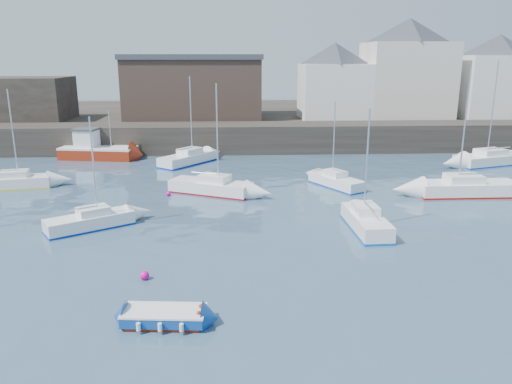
{
  "coord_description": "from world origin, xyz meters",
  "views": [
    {
      "loc": [
        -1.64,
        -19.57,
        10.05
      ],
      "look_at": [
        0.0,
        12.0,
        1.5
      ],
      "focal_mm": 35.0,
      "sensor_mm": 36.0,
      "label": 1
    }
  ],
  "objects_px": {
    "sailboat_d": "(467,188)",
    "blue_dinghy": "(164,316)",
    "sailboat_f": "(336,181)",
    "sailboat_c": "(366,221)",
    "sailboat_h": "(188,158)",
    "buoy_near": "(145,279)",
    "sailboat_e": "(11,182)",
    "sailboat_b": "(211,187)",
    "sailboat_g": "(492,159)",
    "sailboat_a": "(90,221)",
    "buoy_far": "(169,196)",
    "buoy_mid": "(359,225)",
    "fishing_boat": "(96,149)"
  },
  "relations": [
    {
      "from": "blue_dinghy",
      "to": "sailboat_h",
      "type": "xyz_separation_m",
      "value": [
        -1.49,
        30.49,
        0.2
      ]
    },
    {
      "from": "sailboat_h",
      "to": "buoy_mid",
      "type": "bearing_deg",
      "value": -57.79
    },
    {
      "from": "blue_dinghy",
      "to": "sailboat_e",
      "type": "relative_size",
      "value": 0.43
    },
    {
      "from": "sailboat_g",
      "to": "sailboat_f",
      "type": "bearing_deg",
      "value": -155.23
    },
    {
      "from": "fishing_boat",
      "to": "sailboat_h",
      "type": "height_order",
      "value": "sailboat_h"
    },
    {
      "from": "sailboat_f",
      "to": "sailboat_h",
      "type": "relative_size",
      "value": 0.81
    },
    {
      "from": "fishing_boat",
      "to": "sailboat_b",
      "type": "relative_size",
      "value": 0.96
    },
    {
      "from": "fishing_boat",
      "to": "sailboat_e",
      "type": "height_order",
      "value": "sailboat_e"
    },
    {
      "from": "sailboat_b",
      "to": "sailboat_g",
      "type": "bearing_deg",
      "value": 19.11
    },
    {
      "from": "sailboat_c",
      "to": "buoy_mid",
      "type": "relative_size",
      "value": 16.78
    },
    {
      "from": "sailboat_c",
      "to": "blue_dinghy",
      "type": "bearing_deg",
      "value": -135.63
    },
    {
      "from": "sailboat_a",
      "to": "sailboat_b",
      "type": "bearing_deg",
      "value": 47.54
    },
    {
      "from": "sailboat_c",
      "to": "buoy_near",
      "type": "relative_size",
      "value": 16.44
    },
    {
      "from": "sailboat_e",
      "to": "sailboat_g",
      "type": "relative_size",
      "value": 0.79
    },
    {
      "from": "sailboat_b",
      "to": "sailboat_g",
      "type": "distance_m",
      "value": 28.42
    },
    {
      "from": "sailboat_h",
      "to": "buoy_mid",
      "type": "distance_m",
      "value": 22.61
    },
    {
      "from": "sailboat_a",
      "to": "fishing_boat",
      "type": "bearing_deg",
      "value": 103.35
    },
    {
      "from": "sailboat_f",
      "to": "buoy_mid",
      "type": "relative_size",
      "value": 15.75
    },
    {
      "from": "sailboat_b",
      "to": "sailboat_d",
      "type": "relative_size",
      "value": 0.87
    },
    {
      "from": "sailboat_d",
      "to": "sailboat_e",
      "type": "relative_size",
      "value": 1.23
    },
    {
      "from": "sailboat_h",
      "to": "sailboat_f",
      "type": "bearing_deg",
      "value": -37.61
    },
    {
      "from": "sailboat_b",
      "to": "sailboat_e",
      "type": "distance_m",
      "value": 16.13
    },
    {
      "from": "sailboat_g",
      "to": "sailboat_h",
      "type": "distance_m",
      "value": 29.56
    },
    {
      "from": "sailboat_d",
      "to": "sailboat_g",
      "type": "distance_m",
      "value": 13.23
    },
    {
      "from": "sailboat_c",
      "to": "sailboat_h",
      "type": "height_order",
      "value": "sailboat_h"
    },
    {
      "from": "buoy_far",
      "to": "sailboat_b",
      "type": "bearing_deg",
      "value": 9.11
    },
    {
      "from": "sailboat_d",
      "to": "sailboat_c",
      "type": "bearing_deg",
      "value": -142.9
    },
    {
      "from": "fishing_boat",
      "to": "buoy_mid",
      "type": "height_order",
      "value": "fishing_boat"
    },
    {
      "from": "sailboat_b",
      "to": "sailboat_h",
      "type": "relative_size",
      "value": 0.99
    },
    {
      "from": "sailboat_f",
      "to": "sailboat_d",
      "type": "bearing_deg",
      "value": -17.92
    },
    {
      "from": "sailboat_e",
      "to": "fishing_boat",
      "type": "bearing_deg",
      "value": 72.59
    },
    {
      "from": "buoy_mid",
      "to": "sailboat_d",
      "type": "bearing_deg",
      "value": 33.19
    },
    {
      "from": "sailboat_c",
      "to": "buoy_far",
      "type": "bearing_deg",
      "value": 147.0
    },
    {
      "from": "sailboat_c",
      "to": "sailboat_h",
      "type": "bearing_deg",
      "value": 121.45
    },
    {
      "from": "fishing_boat",
      "to": "sailboat_f",
      "type": "bearing_deg",
      "value": -29.84
    },
    {
      "from": "blue_dinghy",
      "to": "sailboat_b",
      "type": "xyz_separation_m",
      "value": [
        1.15,
        19.31,
        0.2
      ]
    },
    {
      "from": "sailboat_b",
      "to": "sailboat_g",
      "type": "xyz_separation_m",
      "value": [
        26.86,
        9.31,
        0.02
      ]
    },
    {
      "from": "sailboat_d",
      "to": "blue_dinghy",
      "type": "bearing_deg",
      "value": -138.87
    },
    {
      "from": "sailboat_f",
      "to": "buoy_near",
      "type": "bearing_deg",
      "value": -126.93
    },
    {
      "from": "fishing_boat",
      "to": "sailboat_c",
      "type": "height_order",
      "value": "sailboat_c"
    },
    {
      "from": "sailboat_a",
      "to": "buoy_far",
      "type": "distance_m",
      "value": 8.18
    },
    {
      "from": "sailboat_c",
      "to": "sailboat_d",
      "type": "relative_size",
      "value": 0.76
    },
    {
      "from": "sailboat_c",
      "to": "sailboat_d",
      "type": "distance_m",
      "value": 12.09
    },
    {
      "from": "fishing_boat",
      "to": "sailboat_a",
      "type": "bearing_deg",
      "value": -76.65
    },
    {
      "from": "sailboat_f",
      "to": "sailboat_h",
      "type": "height_order",
      "value": "sailboat_h"
    },
    {
      "from": "sailboat_e",
      "to": "sailboat_b",
      "type": "bearing_deg",
      "value": -8.95
    },
    {
      "from": "sailboat_a",
      "to": "buoy_mid",
      "type": "distance_m",
      "value": 16.47
    },
    {
      "from": "sailboat_e",
      "to": "sailboat_h",
      "type": "height_order",
      "value": "sailboat_h"
    },
    {
      "from": "sailboat_c",
      "to": "sailboat_d",
      "type": "height_order",
      "value": "sailboat_d"
    },
    {
      "from": "buoy_near",
      "to": "blue_dinghy",
      "type": "bearing_deg",
      "value": -70.83
    }
  ]
}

